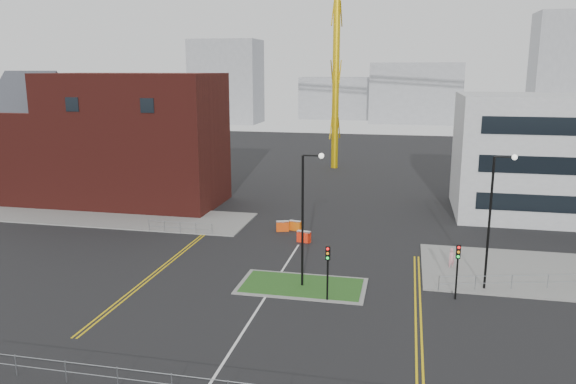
{
  "coord_description": "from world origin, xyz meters",
  "views": [
    {
      "loc": [
        8.56,
        -27.17,
        14.46
      ],
      "look_at": [
        -0.44,
        14.79,
        5.0
      ],
      "focal_mm": 35.0,
      "sensor_mm": 36.0,
      "label": 1
    }
  ],
  "objects": [
    {
      "name": "pavement_left",
      "position": [
        -20.0,
        22.0,
        0.06
      ],
      "size": [
        28.0,
        8.0,
        0.12
      ],
      "primitive_type": "cube",
      "color": "slate",
      "rests_on": "ground"
    },
    {
      "name": "centre_line",
      "position": [
        0.0,
        2.0,
        0.01
      ],
      "size": [
        0.15,
        30.0,
        0.01
      ],
      "primitive_type": "cube",
      "color": "silver",
      "rests_on": "ground"
    },
    {
      "name": "barrier_mid",
      "position": [
        -1.15,
        21.17,
        0.49
      ],
      "size": [
        1.14,
        0.6,
        0.91
      ],
      "color": "orange",
      "rests_on": "ground"
    },
    {
      "name": "skyline_c",
      "position": [
        45.0,
        125.0,
        14.0
      ],
      "size": [
        14.0,
        12.0,
        28.0
      ],
      "primitive_type": "cube",
      "color": "gray",
      "rests_on": "ground"
    },
    {
      "name": "yellow_right_a",
      "position": [
        9.5,
        6.0,
        0.01
      ],
      "size": [
        0.12,
        20.0,
        0.01
      ],
      "primitive_type": "cube",
      "color": "gold",
      "rests_on": "ground"
    },
    {
      "name": "yellow_left_b",
      "position": [
        -8.7,
        10.0,
        0.01
      ],
      "size": [
        0.12,
        24.0,
        0.01
      ],
      "primitive_type": "cube",
      "color": "gold",
      "rests_on": "ground"
    },
    {
      "name": "skyline_b",
      "position": [
        10.0,
        130.0,
        8.0
      ],
      "size": [
        24.0,
        12.0,
        16.0
      ],
      "primitive_type": "cube",
      "color": "gray",
      "rests_on": "ground"
    },
    {
      "name": "barrier_right",
      "position": [
        0.29,
        17.83,
        0.53
      ],
      "size": [
        1.22,
        0.59,
        0.98
      ],
      "color": "#F7290D",
      "rests_on": "ground"
    },
    {
      "name": "railing_left",
      "position": [
        -11.0,
        18.0,
        0.74
      ],
      "size": [
        6.05,
        0.05,
        1.1
      ],
      "color": "gray",
      "rests_on": "ground"
    },
    {
      "name": "streetlamp_island",
      "position": [
        2.22,
        8.0,
        5.41
      ],
      "size": [
        1.46,
        0.36,
        9.18
      ],
      "color": "black",
      "rests_on": "ground"
    },
    {
      "name": "pedestrian",
      "position": [
        12.13,
        13.71,
        0.8
      ],
      "size": [
        0.69,
        0.66,
        1.59
      ],
      "primitive_type": "imported",
      "rotation": [
        0.0,
        0.0,
        0.65
      ],
      "color": "pink",
      "rests_on": "ground"
    },
    {
      "name": "streetlamp_right_near",
      "position": [
        14.22,
        10.0,
        5.41
      ],
      "size": [
        1.46,
        0.36,
        9.18
      ],
      "color": "black",
      "rests_on": "ground"
    },
    {
      "name": "brick_building",
      "position": [
        -22.97,
        28.0,
        6.85
      ],
      "size": [
        24.2,
        10.07,
        14.24
      ],
      "color": "#4F1813",
      "rests_on": "ground"
    },
    {
      "name": "barrier_left",
      "position": [
        -2.2,
        20.66,
        0.52
      ],
      "size": [
        1.2,
        0.7,
        0.96
      ],
      "color": "#E6470C",
      "rests_on": "ground"
    },
    {
      "name": "island_kerb",
      "position": [
        2.0,
        8.0,
        0.04
      ],
      "size": [
        8.6,
        4.6,
        0.08
      ],
      "primitive_type": "cube",
      "color": "slate",
      "rests_on": "ground"
    },
    {
      "name": "skyline_d",
      "position": [
        -8.0,
        140.0,
        6.0
      ],
      "size": [
        30.0,
        12.0,
        12.0
      ],
      "primitive_type": "cube",
      "color": "gray",
      "rests_on": "ground"
    },
    {
      "name": "traffic_light_right",
      "position": [
        12.0,
        7.98,
        2.57
      ],
      "size": [
        0.28,
        0.33,
        3.65
      ],
      "color": "black",
      "rests_on": "ground"
    },
    {
      "name": "railing_front",
      "position": [
        0.0,
        -6.0,
        0.78
      ],
      "size": [
        24.05,
        0.05,
        1.1
      ],
      "color": "gray",
      "rests_on": "ground"
    },
    {
      "name": "skyline_a",
      "position": [
        -40.0,
        120.0,
        11.0
      ],
      "size": [
        18.0,
        12.0,
        22.0
      ],
      "primitive_type": "cube",
      "color": "gray",
      "rests_on": "ground"
    },
    {
      "name": "grass_island",
      "position": [
        2.0,
        8.0,
        0.06
      ],
      "size": [
        8.0,
        4.0,
        0.12
      ],
      "primitive_type": "cube",
      "color": "#21511B",
      "rests_on": "ground"
    },
    {
      "name": "yellow_right_b",
      "position": [
        9.8,
        6.0,
        0.01
      ],
      "size": [
        0.12,
        20.0,
        0.01
      ],
      "primitive_type": "cube",
      "color": "gold",
      "rests_on": "ground"
    },
    {
      "name": "traffic_light_island",
      "position": [
        4.0,
        5.98,
        2.57
      ],
      "size": [
        0.28,
        0.33,
        3.65
      ],
      "color": "black",
      "rests_on": "ground"
    },
    {
      "name": "yellow_left_a",
      "position": [
        -9.0,
        10.0,
        0.01
      ],
      "size": [
        0.12,
        24.0,
        0.01
      ],
      "primitive_type": "cube",
      "color": "gold",
      "rests_on": "ground"
    },
    {
      "name": "ground",
      "position": [
        0.0,
        0.0,
        0.0
      ],
      "size": [
        200.0,
        200.0,
        0.0
      ],
      "primitive_type": "plane",
      "color": "black",
      "rests_on": "ground"
    }
  ]
}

